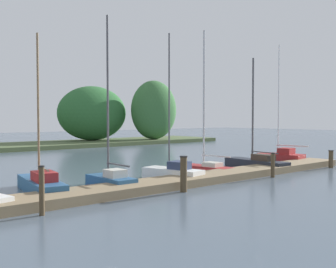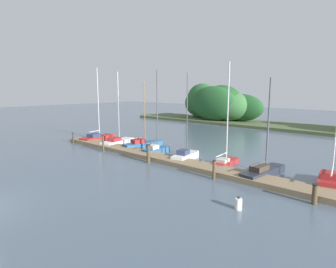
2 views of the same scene
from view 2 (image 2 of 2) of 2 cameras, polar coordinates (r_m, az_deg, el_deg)
name	(u,v)px [view 2 (image 2 of 2)]	position (r m, az deg, el deg)	size (l,w,h in m)	color
dock_pier	(163,158)	(22.68, -1.08, -4.91)	(25.58, 1.80, 0.35)	#847051
far_shore	(261,107)	(45.48, 18.27, 5.19)	(52.99, 8.00, 7.23)	#4C5B38
sailboat_0	(98,137)	(32.09, -13.86, -0.61)	(2.00, 4.48, 7.86)	maroon
sailboat_1	(118,141)	(29.31, -9.98, -1.43)	(2.03, 4.33, 7.32)	white
sailboat_2	(143,144)	(27.50, -4.97, -2.01)	(1.66, 4.31, 6.27)	#285684
sailboat_3	(156,149)	(25.02, -2.34, -2.98)	(0.96, 2.83, 7.20)	#285684
sailboat_4	(186,155)	(22.79, 3.60, -4.31)	(1.56, 3.29, 6.90)	white
sailboat_5	(225,160)	(21.69, 11.48, -5.08)	(1.27, 3.25, 7.59)	maroon
sailboat_6	(264,171)	(19.63, 18.78, -7.01)	(1.37, 4.46, 6.37)	#232833
sailboat_7	(332,180)	(19.33, 30.05, -8.00)	(1.84, 3.43, 7.66)	maroon
mooring_piling_0	(73,138)	(31.23, -18.54, -0.76)	(0.20, 0.20, 1.11)	#3D3323
mooring_piling_1	(103,143)	(26.38, -12.93, -1.84)	(0.19, 0.19, 1.51)	#4C3D28
mooring_piling_2	(148,154)	(21.93, -3.97, -3.96)	(0.31, 0.31, 1.43)	#4C3D28
mooring_piling_3	(214,170)	(18.23, 9.25, -7.13)	(0.23, 0.23, 1.23)	#4C3D28
mooring_piling_4	(315,194)	(16.05, 27.44, -10.72)	(0.30, 0.30, 1.03)	#4C3D28
channel_buoy_0	(238,204)	(14.26, 13.99, -13.46)	(0.34, 0.34, 0.66)	white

